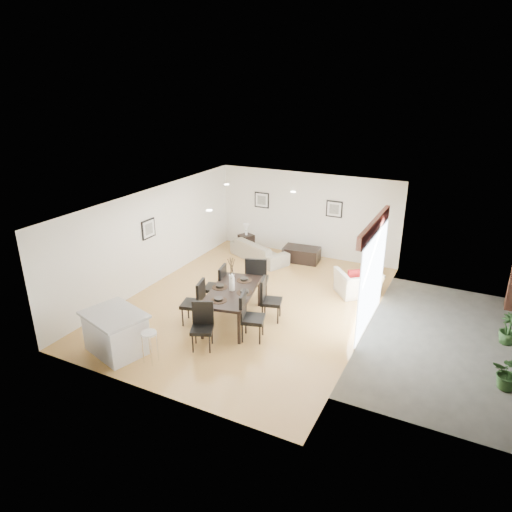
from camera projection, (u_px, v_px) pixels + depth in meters
The scene contains 28 objects.
ground at pixel (250, 303), 11.79m from camera, with size 8.00×8.00×0.00m, color tan.
wall_back at pixel (307, 215), 14.64m from camera, with size 6.00×0.04×2.70m, color white.
wall_front at pixel (145, 328), 7.97m from camera, with size 6.00×0.04×2.70m, color white.
wall_left at pixel (153, 237), 12.55m from camera, with size 0.04×8.00×2.70m, color white.
wall_right at pixel (371, 276), 10.05m from camera, with size 0.04×8.00×2.70m, color white.
ceiling at pixel (250, 202), 10.81m from camera, with size 6.00×8.00×0.02m, color white.
sofa at pixel (259, 250), 14.55m from camera, with size 2.06×0.81×0.60m, color #9D957F.
armchair at pixel (358, 283), 12.15m from camera, with size 1.06×0.93×0.69m, color beige.
courtyard_plant_a at pixel (510, 374), 8.43m from camera, with size 0.60×0.52×0.66m, color #345B27.
courtyard_plant_b at pixel (509, 329), 9.89m from camera, with size 0.39×0.39×0.69m, color #345B27.
dining_table at pixel (232, 293), 10.66m from camera, with size 1.39×2.14×0.82m.
dining_chair_wnear at pixel (196, 300), 10.61m from camera, with size 0.60×0.60×1.10m.
dining_chair_wfar at pixel (218, 284), 11.42m from camera, with size 0.59×0.59×1.11m.
dining_chair_enear at pixel (248, 314), 9.98m from camera, with size 0.62×0.62×1.11m.
dining_chair_efar at pixel (268, 297), 10.81m from camera, with size 0.59×0.59×1.05m.
dining_chair_head at pixel (202, 323), 9.71m from camera, with size 0.61×0.61×1.02m.
dining_chair_foot at pixel (257, 277), 11.68m from camera, with size 0.70×0.70×1.23m.
vase at pixel (232, 277), 10.51m from camera, with size 1.03×1.59×0.80m.
coffee_table at pixel (302, 254), 14.45m from camera, with size 1.12×0.67×0.45m, color black.
side_table at pixel (246, 243), 15.31m from camera, with size 0.42×0.42×0.56m, color black.
table_lamp at pixel (246, 228), 15.12m from camera, with size 0.19×0.19×0.37m.
cushion at pixel (354, 276), 12.03m from camera, with size 0.33×0.10×0.33m, color maroon.
kitchen_island at pixel (116, 332), 9.56m from camera, with size 1.51×1.31×0.90m.
bar_stool at pixel (149, 337), 9.14m from camera, with size 0.32×0.32×0.69m.
framed_print_back_left at pixel (262, 200), 15.17m from camera, with size 0.52×0.04×0.52m.
framed_print_back_right at pixel (334, 209), 14.13m from camera, with size 0.52×0.04×0.52m.
framed_print_left_wall at pixel (148, 229), 12.27m from camera, with size 0.04×0.52×0.52m.
sliding_door at pixel (373, 258), 10.21m from camera, with size 0.12×2.70×2.57m.
Camera 1 is at (4.86, -9.36, 5.42)m, focal length 32.00 mm.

